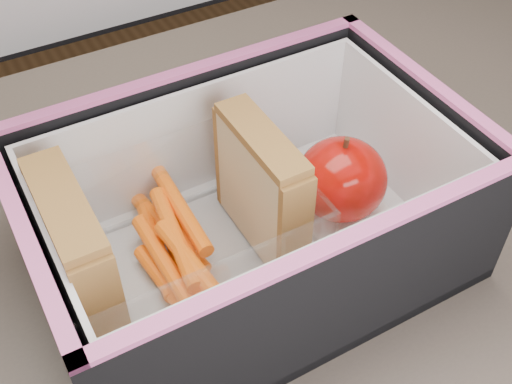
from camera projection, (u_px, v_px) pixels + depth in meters
kitchen_table at (307, 351)px, 0.55m from camera, size 1.20×0.80×0.75m
lunch_bag at (247, 198)px, 0.46m from camera, size 0.31×0.30×0.30m
plastic_tub at (177, 237)px, 0.46m from camera, size 0.18×0.13×0.08m
sandwich_left at (78, 257)px, 0.42m from camera, size 0.03×0.10×0.11m
sandwich_right at (261, 188)px, 0.47m from camera, size 0.03×0.09×0.10m
carrot_sticks at (177, 252)px, 0.47m from camera, size 0.05×0.16×0.03m
paper_napkin at (342, 212)px, 0.52m from camera, size 0.07×0.07×0.01m
red_apple at (342, 179)px, 0.50m from camera, size 0.09×0.09×0.08m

